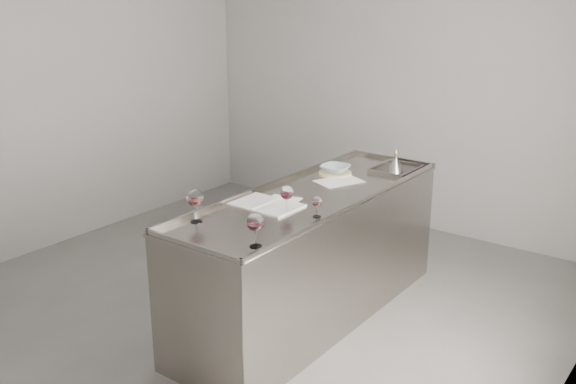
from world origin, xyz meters
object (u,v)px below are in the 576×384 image
Objects in this scene: wine_glass_middle at (287,193)px; wine_glass_small at (317,202)px; wine_glass_left at (195,199)px; wine_funnel at (395,165)px; counter at (312,257)px; notebook at (266,205)px; ceramic_bowl at (335,169)px; wine_glass_right at (255,223)px.

wine_glass_middle is 0.22m from wine_glass_small.
wine_funnel is at bearing 74.92° from wine_glass_left.
wine_glass_small is 0.71× the size of wine_funnel.
wine_funnel is at bearing 77.43° from counter.
wine_glass_left reaches higher than wine_funnel.
wine_glass_middle is at bearing 55.15° from wine_glass_left.
wine_funnel is (0.19, 0.87, 0.53)m from counter.
notebook is 0.91m from ceramic_bowl.
wine_glass_left is 0.55m from notebook.
wine_glass_left reaches higher than wine_glass_small.
ceramic_bowl is at bearing 85.01° from wine_glass_left.
wine_glass_middle is at bearing -76.76° from ceramic_bowl.
wine_glass_small reaches higher than ceramic_bowl.
ceramic_bowl is at bearing 92.92° from notebook.
counter is 1.03m from wine_funnel.
wine_glass_left is at bearing 170.95° from wine_glass_right.
wine_glass_right is (0.27, -0.96, 0.61)m from counter.
wine_glass_small is at bearing 43.54° from wine_glass_left.
ceramic_bowl is at bearing 115.79° from wine_glass_small.
wine_glass_small is at bearing 9.57° from wine_glass_middle.
counter is 1.10m from wine_glass_left.
wine_funnel reaches higher than ceramic_bowl.
wine_glass_right is 0.45× the size of notebook.
counter is at bearing 105.99° from wine_glass_right.
wine_glass_left is 1.42m from ceramic_bowl.
counter is 0.71m from wine_glass_middle.
wine_glass_small is at bearing 90.00° from wine_glass_right.
counter is at bearing 99.46° from wine_glass_middle.
wine_glass_middle is 0.61m from wine_glass_right.
wine_glass_left is at bearing -105.08° from wine_funnel.
wine_funnel is at bearing 92.55° from wine_glass_right.
wine_glass_right is at bearing -55.75° from notebook.
ceramic_bowl is (-0.15, 0.53, 0.51)m from counter.
wine_glass_right reaches higher than wine_glass_middle.
wine_glass_right is 1.56m from ceramic_bowl.
wine_glass_middle reaches higher than counter.
ceramic_bowl reaches higher than counter.
wine_glass_right is (0.55, -0.09, -0.01)m from wine_glass_left.
wine_glass_small is 0.30× the size of notebook.
notebook is (-0.39, -0.02, -0.09)m from wine_glass_small.
wine_funnel is (0.13, 1.25, -0.07)m from wine_glass_middle.
wine_glass_small reaches higher than notebook.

